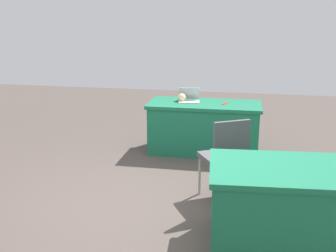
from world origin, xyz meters
The scene contains 7 objects.
ground_plane centered at (0.00, 0.00, 0.00)m, with size 14.40×14.40×0.00m, color #4C423D.
table_foreground centered at (-0.31, -2.10, 0.39)m, with size 1.71×0.83×0.77m.
table_mid_left centered at (-1.38, 0.41, 0.39)m, with size 1.53×1.01×0.77m.
chair_near_front centered at (-0.74, -0.40, 0.57)m, with size 0.60×0.60×0.98m.
laptop_silver centered at (-0.07, -2.16, 0.81)m, with size 0.35×0.33×0.21m.
yarn_ball centered at (0.04, -2.13, 0.83)m, with size 0.13×0.13×0.13m, color beige.
scissors_red centered at (-0.62, -2.11, 0.77)m, with size 0.18×0.04×0.01m, color red.
Camera 1 is at (-0.95, 3.79, 2.04)m, focal length 42.43 mm.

